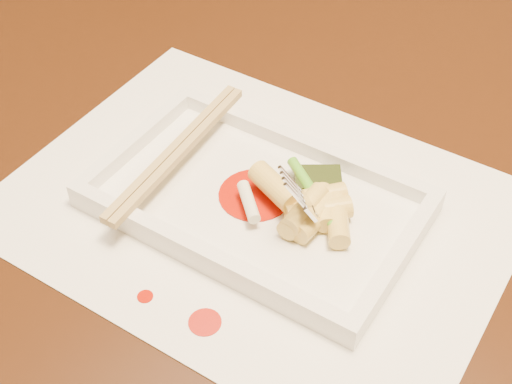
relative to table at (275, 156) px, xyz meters
The scene contains 24 objects.
table is the anchor object (origin of this frame).
placemat 0.20m from the table, 64.20° to the right, with size 0.40×0.30×0.00m, color white.
sauce_splatter_a 0.31m from the table, 68.68° to the right, with size 0.02×0.02×0.00m, color #B21505.
sauce_splatter_b 0.30m from the table, 78.43° to the right, with size 0.01×0.01×0.00m, color #B21505.
plate_base 0.21m from the table, 64.20° to the right, with size 0.26×0.16×0.01m, color white.
plate_rim_far 0.16m from the table, 48.03° to the right, with size 0.26×0.01×0.01m, color white.
plate_rim_near 0.27m from the table, 71.71° to the right, with size 0.26×0.01×0.01m, color white.
plate_rim_left 0.20m from the table, 106.27° to the right, with size 0.01×0.14×0.01m, color white.
plate_rim_right 0.28m from the table, 38.47° to the right, with size 0.01×0.14×0.01m, color white.
veg_piece 0.20m from the table, 46.88° to the right, with size 0.04×0.03×0.01m, color black.
scallion_white 0.23m from the table, 65.49° to the right, with size 0.01×0.01×0.04m, color #EAEACC.
scallion_green 0.22m from the table, 49.55° to the right, with size 0.01×0.01×0.09m, color #429B19.
chopstick_a 0.21m from the table, 91.68° to the right, with size 0.01×0.19×0.01m, color tan.
chopstick_b 0.20m from the table, 88.81° to the right, with size 0.01×0.19×0.01m, color tan.
fork 0.28m from the table, 43.94° to the right, with size 0.09×0.10×0.14m, color silver, non-canonical shape.
sauce_blob_0 0.20m from the table, 64.68° to the right, with size 0.06×0.06×0.00m, color #B21505.
rice_cake_0 0.23m from the table, 47.85° to the right, with size 0.02×0.02×0.04m, color #EBD86E.
rice_cake_1 0.22m from the table, 48.86° to the right, with size 0.02×0.02×0.05m, color #EBD86E.
rice_cake_2 0.22m from the table, 59.41° to the right, with size 0.02×0.02×0.05m, color #EBD86E.
rice_cake_3 0.24m from the table, 50.76° to the right, with size 0.02×0.02×0.04m, color #EBD86E.
rice_cake_4 0.23m from the table, 49.42° to the right, with size 0.02×0.02×0.05m, color #EBD86E.
rice_cake_5 0.24m from the table, 52.61° to the right, with size 0.02×0.02×0.05m, color #EBD86E.
rice_cake_6 0.24m from the table, 45.97° to the right, with size 0.02×0.02×0.05m, color #EBD86E.
rice_cake_7 0.23m from the table, 53.17° to the right, with size 0.02×0.02×0.05m, color #EBD86E.
Camera 1 is at (0.29, -0.50, 1.17)m, focal length 50.00 mm.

